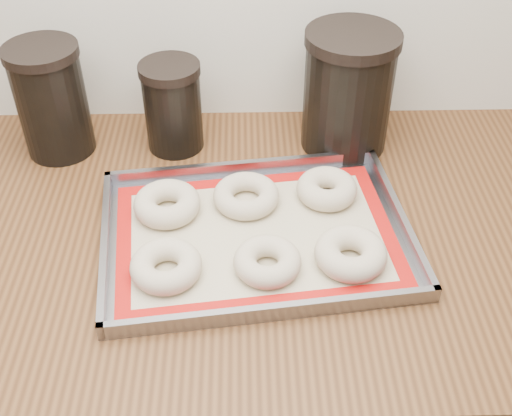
{
  "coord_description": "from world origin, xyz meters",
  "views": [
    {
      "loc": [
        0.08,
        0.93,
        1.57
      ],
      "look_at": [
        0.09,
        1.64,
        0.96
      ],
      "focal_mm": 45.0,
      "sensor_mm": 36.0,
      "label": 1
    }
  ],
  "objects_px": {
    "bagel_back_left": "(167,204)",
    "baking_tray": "(256,234)",
    "canister_mid": "(173,106)",
    "bagel_back_right": "(327,189)",
    "bagel_back_mid": "(246,196)",
    "canister_left": "(52,100)",
    "bagel_front_right": "(351,253)",
    "bagel_front_left": "(166,266)",
    "bagel_front_mid": "(267,261)",
    "canister_right": "(348,91)"
  },
  "relations": [
    {
      "from": "bagel_front_left",
      "to": "bagel_back_right",
      "type": "distance_m",
      "value": 0.3
    },
    {
      "from": "bagel_front_left",
      "to": "bagel_front_right",
      "type": "height_order",
      "value": "bagel_front_right"
    },
    {
      "from": "canister_left",
      "to": "canister_right",
      "type": "height_order",
      "value": "canister_right"
    },
    {
      "from": "bagel_front_mid",
      "to": "bagel_back_right",
      "type": "height_order",
      "value": "bagel_back_right"
    },
    {
      "from": "baking_tray",
      "to": "bagel_back_mid",
      "type": "height_order",
      "value": "bagel_back_mid"
    },
    {
      "from": "bagel_front_right",
      "to": "bagel_back_right",
      "type": "bearing_deg",
      "value": 97.13
    },
    {
      "from": "bagel_back_left",
      "to": "baking_tray",
      "type": "bearing_deg",
      "value": -22.24
    },
    {
      "from": "bagel_back_left",
      "to": "bagel_front_right",
      "type": "bearing_deg",
      "value": -23.16
    },
    {
      "from": "bagel_front_left",
      "to": "canister_mid",
      "type": "xyz_separation_m",
      "value": [
        -0.01,
        0.33,
        0.06
      ]
    },
    {
      "from": "canister_mid",
      "to": "canister_left",
      "type": "bearing_deg",
      "value": -178.33
    },
    {
      "from": "bagel_front_mid",
      "to": "baking_tray",
      "type": "bearing_deg",
      "value": 101.48
    },
    {
      "from": "bagel_front_mid",
      "to": "canister_right",
      "type": "xyz_separation_m",
      "value": [
        0.15,
        0.32,
        0.09
      ]
    },
    {
      "from": "bagel_back_mid",
      "to": "canister_left",
      "type": "xyz_separation_m",
      "value": [
        -0.33,
        0.17,
        0.08
      ]
    },
    {
      "from": "bagel_front_mid",
      "to": "canister_left",
      "type": "height_order",
      "value": "canister_left"
    },
    {
      "from": "canister_left",
      "to": "canister_right",
      "type": "distance_m",
      "value": 0.51
    },
    {
      "from": "bagel_front_right",
      "to": "canister_mid",
      "type": "height_order",
      "value": "canister_mid"
    },
    {
      "from": "baking_tray",
      "to": "bagel_back_left",
      "type": "distance_m",
      "value": 0.15
    },
    {
      "from": "bagel_back_left",
      "to": "canister_mid",
      "type": "relative_size",
      "value": 0.65
    },
    {
      "from": "bagel_back_left",
      "to": "canister_right",
      "type": "xyz_separation_m",
      "value": [
        0.3,
        0.19,
        0.09
      ]
    },
    {
      "from": "bagel_front_mid",
      "to": "canister_left",
      "type": "relative_size",
      "value": 0.49
    },
    {
      "from": "canister_left",
      "to": "bagel_back_mid",
      "type": "bearing_deg",
      "value": -26.97
    },
    {
      "from": "baking_tray",
      "to": "bagel_front_right",
      "type": "relative_size",
      "value": 4.73
    },
    {
      "from": "canister_left",
      "to": "canister_mid",
      "type": "height_order",
      "value": "canister_left"
    },
    {
      "from": "bagel_back_mid",
      "to": "canister_mid",
      "type": "relative_size",
      "value": 0.66
    },
    {
      "from": "bagel_front_left",
      "to": "canister_left",
      "type": "bearing_deg",
      "value": 123.74
    },
    {
      "from": "bagel_front_mid",
      "to": "bagel_front_right",
      "type": "distance_m",
      "value": 0.12
    },
    {
      "from": "bagel_back_right",
      "to": "canister_right",
      "type": "relative_size",
      "value": 0.46
    },
    {
      "from": "bagel_back_left",
      "to": "canister_mid",
      "type": "xyz_separation_m",
      "value": [
        -0.0,
        0.19,
        0.06
      ]
    },
    {
      "from": "bagel_front_mid",
      "to": "bagel_back_left",
      "type": "xyz_separation_m",
      "value": [
        -0.15,
        0.13,
        0.0
      ]
    },
    {
      "from": "canister_left",
      "to": "bagel_front_mid",
      "type": "bearing_deg",
      "value": -41.38
    },
    {
      "from": "bagel_back_mid",
      "to": "canister_mid",
      "type": "distance_m",
      "value": 0.22
    },
    {
      "from": "bagel_back_right",
      "to": "baking_tray",
      "type": "bearing_deg",
      "value": -142.74
    },
    {
      "from": "bagel_back_mid",
      "to": "canister_left",
      "type": "relative_size",
      "value": 0.53
    },
    {
      "from": "bagel_front_left",
      "to": "bagel_back_mid",
      "type": "relative_size",
      "value": 0.97
    },
    {
      "from": "bagel_front_left",
      "to": "bagel_back_mid",
      "type": "xyz_separation_m",
      "value": [
        0.11,
        0.15,
        -0.0
      ]
    },
    {
      "from": "bagel_back_mid",
      "to": "canister_mid",
      "type": "xyz_separation_m",
      "value": [
        -0.13,
        0.17,
        0.06
      ]
    },
    {
      "from": "baking_tray",
      "to": "canister_right",
      "type": "xyz_separation_m",
      "value": [
        0.16,
        0.25,
        0.1
      ]
    },
    {
      "from": "bagel_front_right",
      "to": "bagel_back_left",
      "type": "xyz_separation_m",
      "value": [
        -0.27,
        0.12,
        -0.0
      ]
    },
    {
      "from": "bagel_front_mid",
      "to": "canister_mid",
      "type": "distance_m",
      "value": 0.36
    },
    {
      "from": "baking_tray",
      "to": "bagel_back_left",
      "type": "height_order",
      "value": "bagel_back_left"
    },
    {
      "from": "bagel_back_left",
      "to": "canister_left",
      "type": "xyz_separation_m",
      "value": [
        -0.21,
        0.19,
        0.08
      ]
    },
    {
      "from": "bagel_front_mid",
      "to": "bagel_back_mid",
      "type": "xyz_separation_m",
      "value": [
        -0.03,
        0.15,
        -0.0
      ]
    },
    {
      "from": "bagel_front_left",
      "to": "bagel_back_mid",
      "type": "distance_m",
      "value": 0.19
    },
    {
      "from": "canister_mid",
      "to": "bagel_back_right",
      "type": "bearing_deg",
      "value": -32.29
    },
    {
      "from": "bagel_front_right",
      "to": "canister_mid",
      "type": "bearing_deg",
      "value": 131.47
    },
    {
      "from": "bagel_front_right",
      "to": "canister_left",
      "type": "height_order",
      "value": "canister_left"
    },
    {
      "from": "bagel_front_left",
      "to": "bagel_back_mid",
      "type": "height_order",
      "value": "bagel_front_left"
    },
    {
      "from": "baking_tray",
      "to": "bagel_front_mid",
      "type": "relative_size",
      "value": 5.11
    },
    {
      "from": "bagel_back_mid",
      "to": "canister_right",
      "type": "bearing_deg",
      "value": 44.33
    },
    {
      "from": "canister_mid",
      "to": "canister_right",
      "type": "distance_m",
      "value": 0.3
    }
  ]
}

